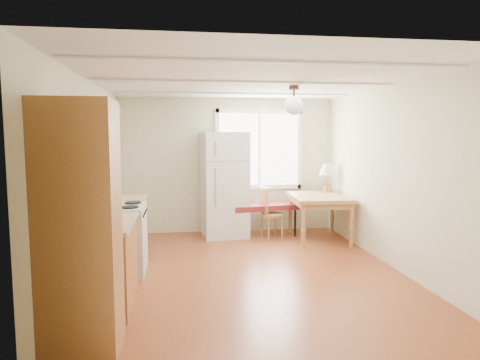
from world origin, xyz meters
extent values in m
cube|color=#602813|center=(0.00, 0.00, 0.00)|extent=(4.60, 5.60, 0.12)
cube|color=white|center=(0.00, 0.00, 2.50)|extent=(4.60, 5.60, 0.12)
cube|color=beige|center=(0.00, 2.50, 1.25)|extent=(4.60, 0.10, 2.50)
cube|color=beige|center=(0.00, -2.50, 1.25)|extent=(4.60, 0.10, 2.50)
cube|color=beige|center=(-2.00, 0.00, 1.25)|extent=(0.10, 5.60, 2.50)
cube|color=beige|center=(2.00, 0.00, 1.25)|extent=(0.10, 5.60, 2.50)
cube|color=brown|center=(-1.70, -1.85, 1.05)|extent=(0.60, 0.60, 2.10)
cube|color=brown|center=(-1.70, -0.85, 0.43)|extent=(0.60, 1.10, 0.86)
cube|color=tan|center=(-1.69, -0.85, 0.88)|extent=(0.62, 1.14, 0.04)
cube|color=silver|center=(-1.68, 0.20, 0.45)|extent=(0.65, 0.76, 0.90)
cube|color=brown|center=(-1.70, 0.95, 0.43)|extent=(0.60, 0.60, 0.86)
cube|color=brown|center=(-1.83, -0.15, 1.85)|extent=(0.33, 1.60, 0.70)
cube|color=white|center=(0.60, 2.48, 1.55)|extent=(1.50, 0.02, 1.35)
cylinder|color=#312416|center=(0.70, 0.40, 2.46)|extent=(0.14, 0.14, 0.06)
cylinder|color=#312416|center=(0.70, 0.40, 2.36)|extent=(0.03, 0.03, 0.16)
sphere|color=white|center=(0.70, 0.40, 2.22)|extent=(0.26, 0.26, 0.26)
cube|color=silver|center=(-0.10, 2.12, 0.93)|extent=(0.84, 0.84, 1.87)
cube|color=gray|center=(-0.10, 1.74, 1.37)|extent=(0.77, 0.02, 0.02)
cube|color=gray|center=(-0.29, 1.72, 1.12)|extent=(0.03, 0.03, 1.12)
cube|color=maroon|center=(0.63, 2.05, 0.52)|extent=(1.29, 0.63, 0.10)
cylinder|color=black|center=(0.11, 1.88, 0.24)|extent=(0.04, 0.04, 0.48)
cylinder|color=black|center=(1.15, 1.88, 0.24)|extent=(0.04, 0.04, 0.48)
cylinder|color=black|center=(0.11, 2.23, 0.24)|extent=(0.04, 0.04, 0.48)
cylinder|color=black|center=(1.15, 2.23, 0.24)|extent=(0.04, 0.04, 0.48)
cube|color=olive|center=(1.50, 1.60, 0.75)|extent=(1.02, 1.30, 0.06)
cube|color=olive|center=(1.50, 1.60, 0.67)|extent=(0.91, 1.20, 0.10)
cylinder|color=olive|center=(1.07, 1.08, 0.36)|extent=(0.07, 0.07, 0.72)
cylinder|color=olive|center=(1.86, 1.02, 0.36)|extent=(0.07, 0.07, 0.72)
cylinder|color=olive|center=(1.14, 2.18, 0.36)|extent=(0.07, 0.07, 0.72)
cylinder|color=olive|center=(1.93, 2.12, 0.36)|extent=(0.07, 0.07, 0.72)
cylinder|color=olive|center=(0.73, 1.90, 0.40)|extent=(0.39, 0.39, 0.05)
cylinder|color=olive|center=(0.64, 1.74, 0.20)|extent=(0.04, 0.04, 0.40)
cylinder|color=olive|center=(0.90, 1.81, 0.20)|extent=(0.04, 0.04, 0.40)
cylinder|color=olive|center=(0.57, 1.99, 0.20)|extent=(0.04, 0.04, 0.40)
cylinder|color=olive|center=(0.83, 2.06, 0.20)|extent=(0.04, 0.04, 0.40)
cylinder|color=#B57A3A|center=(1.78, 2.01, 0.84)|extent=(0.14, 0.14, 0.12)
cylinder|color=#B57A3A|center=(1.78, 2.01, 1.00)|extent=(0.02, 0.02, 0.20)
cone|color=silver|center=(1.78, 2.01, 1.19)|extent=(0.30, 0.30, 0.20)
cube|color=black|center=(-1.72, -1.30, 0.94)|extent=(0.22, 0.25, 0.07)
cube|color=black|center=(-1.72, -1.38, 1.10)|extent=(0.18, 0.11, 0.26)
cylinder|color=black|center=(-1.72, -1.25, 1.03)|extent=(0.13, 0.13, 0.11)
cylinder|color=red|center=(-1.77, -0.40, 0.99)|extent=(0.12, 0.12, 0.17)
sphere|color=red|center=(-1.77, -0.40, 1.10)|extent=(0.06, 0.06, 0.06)
camera|label=1|loc=(-0.88, -5.45, 1.81)|focal=32.00mm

